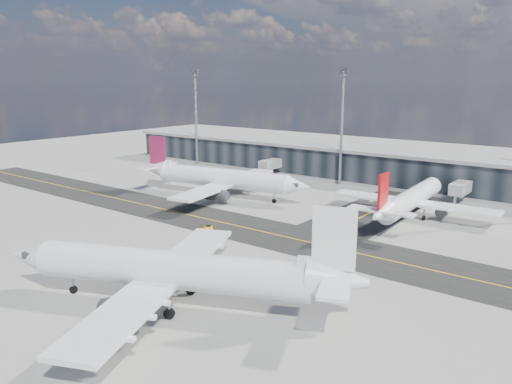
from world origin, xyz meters
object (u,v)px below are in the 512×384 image
Objects in this scene: airliner_redtail at (411,199)px; airliner_near at (176,271)px; airliner_af at (220,178)px; service_van at (412,198)px; baggage_tug at (205,231)px.

airliner_redtail is 0.88× the size of airliner_near.
airliner_redtail is (40.88, 8.72, -0.56)m from airliner_af.
airliner_af is 7.36× the size of service_van.
airliner_af is 13.71× the size of baggage_tug.
airliner_redtail is at bearing -31.46° from airliner_near.
airliner_near reaches higher than airliner_redtail.
service_van is (19.08, 45.62, -0.08)m from baggage_tug.
airliner_redtail is at bearing -105.31° from service_van.
baggage_tug is at bearing 26.58° from airliner_af.
airliner_redtail reaches higher than baggage_tug.
airliner_near is 7.25× the size of service_van.
airliner_near is at bearing 26.49° from airliner_af.
airliner_near reaches higher than airliner_af.
airliner_redtail reaches higher than service_van.
baggage_tug is (17.25, -23.48, -3.34)m from airliner_af.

